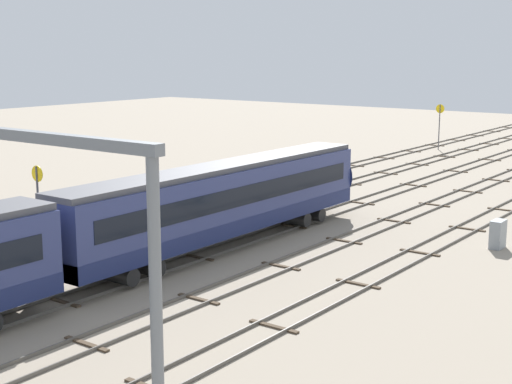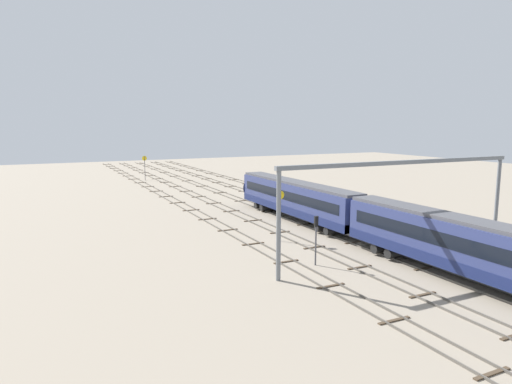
{
  "view_description": "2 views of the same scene",
  "coord_description": "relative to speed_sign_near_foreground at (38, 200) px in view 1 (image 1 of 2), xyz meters",
  "views": [
    {
      "loc": [
        -34.68,
        -26.46,
        11.3
      ],
      "look_at": [
        1.09,
        0.16,
        2.81
      ],
      "focal_mm": 52.28,
      "sensor_mm": 36.0,
      "label": 1
    },
    {
      "loc": [
        -49.86,
        28.74,
        11.97
      ],
      "look_at": [
        5.7,
        1.57,
        2.65
      ],
      "focal_mm": 31.86,
      "sensor_mm": 36.0,
      "label": 2
    }
  ],
  "objects": [
    {
      "name": "track_near_foreground",
      "position": [
        10.08,
        -16.1,
        -3.29
      ],
      "size": [
        186.33,
        2.4,
        0.16
      ],
      "color": "#59544C",
      "rests_on": "ground"
    },
    {
      "name": "speed_sign_near_foreground",
      "position": [
        0.0,
        0.0,
        0.0
      ],
      "size": [
        0.14,
        0.89,
        5.23
      ],
      "color": "#4C4C51",
      "rests_on": "ground"
    },
    {
      "name": "track_second_near",
      "position": [
        10.08,
        -11.31,
        -3.29
      ],
      "size": [
        186.33,
        2.4,
        0.16
      ],
      "color": "#59544C",
      "rests_on": "ground"
    },
    {
      "name": "relay_cabinet",
      "position": [
        17.4,
        -19.22,
        -2.54
      ],
      "size": [
        1.18,
        0.65,
        1.66
      ],
      "color": "gray",
      "rests_on": "ground"
    },
    {
      "name": "speed_sign_mid_trackside",
      "position": [
        56.88,
        1.25,
        0.1
      ],
      "size": [
        0.14,
        1.01,
        5.22
      ],
      "color": "#4C4C51",
      "rests_on": "ground"
    },
    {
      "name": "track_far_background",
      "position": [
        10.08,
        3.04,
        -3.29
      ],
      "size": [
        186.33,
        2.4,
        0.16
      ],
      "color": "#59544C",
      "rests_on": "ground"
    },
    {
      "name": "track_second_far",
      "position": [
        10.08,
        -1.74,
        -3.29
      ],
      "size": [
        186.33,
        2.4,
        0.16
      ],
      "color": "#59544C",
      "rests_on": "ground"
    },
    {
      "name": "ground_plane",
      "position": [
        10.08,
        -6.53,
        -3.36
      ],
      "size": [
        202.33,
        202.33,
        0.0
      ],
      "primitive_type": "plane",
      "color": "gray"
    },
    {
      "name": "track_with_train",
      "position": [
        10.08,
        -6.53,
        -3.29
      ],
      "size": [
        186.33,
        2.4,
        0.16
      ],
      "color": "#59544C",
      "rests_on": "ground"
    }
  ]
}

